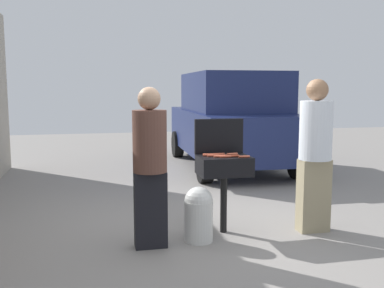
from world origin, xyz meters
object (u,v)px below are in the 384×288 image
at_px(hot_dog_4, 209,155).
at_px(propane_tank, 199,213).
at_px(hot_dog_5, 234,156).
at_px(parked_minivan, 231,120).
at_px(hot_dog_1, 222,156).
at_px(hot_dog_9, 208,154).
at_px(hot_dog_0, 219,156).
at_px(hot_dog_8, 213,156).
at_px(bbq_grill, 224,168).
at_px(person_right, 315,150).
at_px(hot_dog_6, 232,154).
at_px(hot_dog_3, 226,157).
at_px(person_left, 150,162).
at_px(hot_dog_7, 244,157).
at_px(hot_dog_2, 219,154).

relative_size(hot_dog_4, propane_tank, 0.21).
bearing_deg(hot_dog_5, parked_minivan, 72.63).
distance_m(hot_dog_1, hot_dog_9, 0.18).
bearing_deg(hot_dog_9, hot_dog_4, -103.92).
relative_size(hot_dog_0, hot_dog_5, 1.00).
xyz_separation_m(hot_dog_8, propane_tank, (-0.23, -0.22, -0.60)).
relative_size(bbq_grill, propane_tank, 1.48).
height_order(hot_dog_8, parked_minivan, parked_minivan).
bearing_deg(hot_dog_9, person_right, -13.10).
height_order(hot_dog_6, parked_minivan, parked_minivan).
distance_m(hot_dog_3, hot_dog_8, 0.16).
relative_size(hot_dog_3, person_left, 0.08).
bearing_deg(hot_dog_4, bbq_grill, -11.68).
relative_size(hot_dog_4, parked_minivan, 0.03).
height_order(person_right, parked_minivan, parked_minivan).
xyz_separation_m(hot_dog_0, hot_dog_7, (0.27, -0.08, 0.00)).
bearing_deg(hot_dog_1, bbq_grill, 45.53).
xyz_separation_m(bbq_grill, hot_dog_8, (-0.14, -0.01, 0.16)).
bearing_deg(hot_dog_9, hot_dog_5, -34.29).
relative_size(hot_dog_7, parked_minivan, 0.03).
relative_size(hot_dog_0, hot_dog_9, 1.00).
bearing_deg(hot_dog_2, hot_dog_9, 179.54).
relative_size(bbq_grill, hot_dog_8, 7.02).
xyz_separation_m(hot_dog_0, hot_dog_4, (-0.10, 0.11, 0.00)).
bearing_deg(parked_minivan, hot_dog_0, 72.21).
xyz_separation_m(hot_dog_0, person_left, (-0.83, -0.22, 0.00)).
distance_m(hot_dog_1, hot_dog_2, 0.13).
relative_size(hot_dog_3, hot_dog_9, 1.00).
height_order(hot_dog_5, hot_dog_9, same).
bearing_deg(hot_dog_4, person_right, -10.77).
bearing_deg(bbq_grill, hot_dog_9, 152.54).
bearing_deg(hot_dog_4, hot_dog_9, 76.08).
bearing_deg(hot_dog_9, hot_dog_1, -44.97).
bearing_deg(hot_dog_0, hot_dog_9, 118.05).
xyz_separation_m(bbq_grill, hot_dog_1, (-0.04, -0.04, 0.16)).
xyz_separation_m(hot_dog_1, person_left, (-0.86, -0.25, 0.00)).
height_order(bbq_grill, hot_dog_7, hot_dog_7).
relative_size(hot_dog_5, parked_minivan, 0.03).
height_order(hot_dog_6, hot_dog_7, same).
bearing_deg(propane_tank, hot_dog_3, 19.24).
relative_size(hot_dog_2, hot_dog_5, 1.00).
bearing_deg(hot_dog_6, hot_dog_0, -145.66).
distance_m(propane_tank, person_right, 1.56).
distance_m(hot_dog_2, hot_dog_9, 0.13).
distance_m(hot_dog_2, hot_dog_3, 0.20).
relative_size(hot_dog_8, propane_tank, 0.21).
bearing_deg(hot_dog_3, person_left, -168.59).
bearing_deg(hot_dog_7, person_right, -2.30).
bearing_deg(hot_dog_0, hot_dog_5, -3.07).
bearing_deg(bbq_grill, person_right, -10.62).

